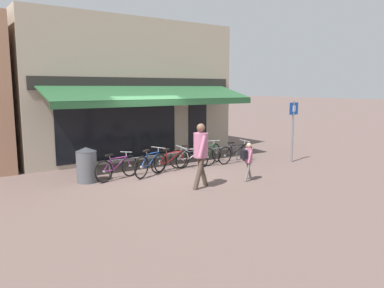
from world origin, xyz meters
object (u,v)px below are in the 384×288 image
(bicycle_silver, at_px, (193,157))
(pedestrian_child, at_px, (248,157))
(bicycle_purple, at_px, (117,168))
(pedestrian_adult, at_px, (201,149))
(bicycle_green, at_px, (210,154))
(bicycle_black, at_px, (236,153))
(bicycle_blue, at_px, (151,163))
(bicycle_red, at_px, (171,161))
(litter_bin, at_px, (87,165))
(parking_sign, at_px, (293,125))

(bicycle_silver, height_order, pedestrian_child, pedestrian_child)
(bicycle_purple, relative_size, pedestrian_adult, 0.91)
(bicycle_green, relative_size, bicycle_black, 0.91)
(bicycle_blue, bearing_deg, bicycle_red, -15.98)
(bicycle_silver, bearing_deg, bicycle_purple, -163.73)
(bicycle_blue, relative_size, pedestrian_child, 1.38)
(bicycle_purple, xyz_separation_m, bicycle_green, (3.67, 0.19, 0.01))
(pedestrian_adult, xyz_separation_m, litter_bin, (-2.39, 2.36, -0.57))
(litter_bin, bearing_deg, bicycle_silver, -1.01)
(bicycle_red, bearing_deg, parking_sign, -25.08)
(bicycle_green, bearing_deg, parking_sign, -53.17)
(bicycle_green, xyz_separation_m, bicycle_black, (0.95, -0.32, -0.01))
(bicycle_red, relative_size, litter_bin, 1.63)
(bicycle_red, xyz_separation_m, bicycle_black, (2.68, -0.16, 0.01))
(bicycle_silver, relative_size, bicycle_black, 0.96)
(bicycle_green, bearing_deg, pedestrian_adult, -158.17)
(pedestrian_adult, relative_size, pedestrian_child, 1.57)
(bicycle_black, bearing_deg, bicycle_green, 157.15)
(pedestrian_adult, height_order, litter_bin, pedestrian_adult)
(bicycle_purple, height_order, pedestrian_adult, pedestrian_adult)
(bicycle_blue, distance_m, bicycle_red, 0.86)
(bicycle_black, height_order, pedestrian_child, pedestrian_child)
(bicycle_purple, bearing_deg, bicycle_green, -14.25)
(bicycle_silver, bearing_deg, pedestrian_adult, -106.38)
(litter_bin, bearing_deg, bicycle_red, -3.10)
(bicycle_green, bearing_deg, bicycle_black, -44.93)
(bicycle_black, xyz_separation_m, pedestrian_adult, (-3.09, -2.05, 0.73))
(bicycle_purple, distance_m, parking_sign, 6.61)
(bicycle_purple, bearing_deg, pedestrian_adult, -72.27)
(bicycle_red, xyz_separation_m, parking_sign, (4.49, -1.25, 1.04))
(bicycle_blue, bearing_deg, pedestrian_adult, -105.07)
(bicycle_green, relative_size, pedestrian_adult, 0.90)
(litter_bin, height_order, parking_sign, parking_sign)
(bicycle_blue, xyz_separation_m, bicycle_red, (0.84, 0.17, -0.03))
(litter_bin, bearing_deg, bicycle_green, 0.11)
(bicycle_purple, distance_m, pedestrian_child, 3.92)
(bicycle_green, bearing_deg, bicycle_silver, 159.27)
(bicycle_red, distance_m, bicycle_silver, 0.94)
(bicycle_purple, distance_m, litter_bin, 0.90)
(bicycle_silver, relative_size, pedestrian_child, 1.49)
(bicycle_green, height_order, litter_bin, litter_bin)
(pedestrian_child, height_order, parking_sign, parking_sign)
(bicycle_purple, xyz_separation_m, bicycle_red, (1.93, 0.03, -0.01))
(bicycle_purple, relative_size, bicycle_green, 1.01)
(bicycle_black, relative_size, parking_sign, 0.79)
(pedestrian_child, relative_size, litter_bin, 1.11)
(bicycle_red, xyz_separation_m, bicycle_green, (1.74, 0.16, 0.02))
(bicycle_green, height_order, pedestrian_adult, pedestrian_adult)
(pedestrian_child, height_order, litter_bin, pedestrian_child)
(pedestrian_child, bearing_deg, bicycle_blue, 136.48)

